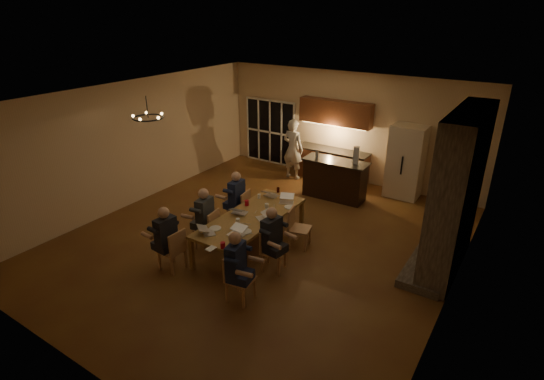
{
  "coord_description": "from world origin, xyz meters",
  "views": [
    {
      "loc": [
        4.77,
        -6.9,
        4.86
      ],
      "look_at": [
        0.08,
        0.3,
        1.14
      ],
      "focal_mm": 28.0,
      "sensor_mm": 36.0,
      "label": 1
    }
  ],
  "objects_px": {
    "chair_left_mid": "(207,229)",
    "laptop_a": "(208,228)",
    "dining_table": "(251,231)",
    "bar_bottle": "(317,154)",
    "redcup_mid": "(247,203)",
    "refrigerator": "(406,162)",
    "person_right_mid": "(272,240)",
    "laptop_e": "(271,191)",
    "mug_front": "(238,221)",
    "bar_island": "(335,179)",
    "person_left_near": "(167,239)",
    "laptop_d": "(263,214)",
    "bar_blender": "(356,155)",
    "laptop_b": "(236,230)",
    "can_cola": "(278,190)",
    "can_right": "(275,212)",
    "plate_far": "(289,207)",
    "mug_mid": "(267,206)",
    "chair_left_near": "(171,249)",
    "redcup_near": "(223,245)",
    "person_right_near": "(236,267)",
    "chair_right_mid": "(274,250)",
    "can_silver": "(235,227)",
    "chair_right_far": "(300,228)",
    "chandelier": "(148,118)",
    "mug_back": "(259,196)",
    "laptop_f": "(286,198)",
    "chair_left_far": "(239,208)",
    "plate_near": "(246,232)",
    "person_left_far": "(237,199)",
    "laptop_c": "(240,208)",
    "chair_right_near": "(241,279)",
    "standing_person": "(293,149)",
    "plate_left": "(215,228)"
  },
  "relations": [
    {
      "from": "chair_left_mid",
      "to": "laptop_a",
      "type": "relative_size",
      "value": 2.78
    },
    {
      "from": "dining_table",
      "to": "bar_bottle",
      "type": "height_order",
      "value": "bar_bottle"
    },
    {
      "from": "redcup_mid",
      "to": "refrigerator",
      "type": "bearing_deg",
      "value": 60.92
    },
    {
      "from": "person_right_mid",
      "to": "laptop_e",
      "type": "height_order",
      "value": "person_right_mid"
    },
    {
      "from": "redcup_mid",
      "to": "bar_bottle",
      "type": "relative_size",
      "value": 0.5
    },
    {
      "from": "dining_table",
      "to": "laptop_e",
      "type": "xyz_separation_m",
      "value": [
        -0.21,
        1.12,
        0.49
      ]
    },
    {
      "from": "refrigerator",
      "to": "mug_front",
      "type": "xyz_separation_m",
      "value": [
        -1.96,
        -4.92,
        -0.2
      ]
    },
    {
      "from": "bar_island",
      "to": "chair_left_mid",
      "type": "distance_m",
      "value": 4.07
    },
    {
      "from": "bar_island",
      "to": "person_left_near",
      "type": "distance_m",
      "value": 5.14
    },
    {
      "from": "laptop_d",
      "to": "bar_blender",
      "type": "distance_m",
      "value": 3.51
    },
    {
      "from": "laptop_b",
      "to": "can_cola",
      "type": "bearing_deg",
      "value": 102.53
    },
    {
      "from": "can_right",
      "to": "bar_bottle",
      "type": "height_order",
      "value": "bar_bottle"
    },
    {
      "from": "laptop_b",
      "to": "mug_front",
      "type": "relative_size",
      "value": 3.2
    },
    {
      "from": "person_left_near",
      "to": "plate_far",
      "type": "relative_size",
      "value": 6.26
    },
    {
      "from": "mug_mid",
      "to": "can_cola",
      "type": "bearing_deg",
      "value": 105.99
    },
    {
      "from": "dining_table",
      "to": "chair_left_near",
      "type": "bearing_deg",
      "value": -117.77
    },
    {
      "from": "bar_island",
      "to": "chair_left_mid",
      "type": "height_order",
      "value": "bar_island"
    },
    {
      "from": "chair_left_mid",
      "to": "redcup_near",
      "type": "xyz_separation_m",
      "value": [
        1.14,
        -0.82,
        0.37
      ]
    },
    {
      "from": "person_right_mid",
      "to": "refrigerator",
      "type": "bearing_deg",
      "value": -4.15
    },
    {
      "from": "refrigerator",
      "to": "person_right_near",
      "type": "relative_size",
      "value": 1.45
    },
    {
      "from": "chair_right_mid",
      "to": "laptop_b",
      "type": "bearing_deg",
      "value": 107.3
    },
    {
      "from": "redcup_near",
      "to": "can_silver",
      "type": "relative_size",
      "value": 1.0
    },
    {
      "from": "chair_right_far",
      "to": "bar_blender",
      "type": "xyz_separation_m",
      "value": [
        0.03,
        2.86,
        0.86
      ]
    },
    {
      "from": "chandelier",
      "to": "mug_back",
      "type": "xyz_separation_m",
      "value": [
        1.69,
        1.55,
        -1.95
      ]
    },
    {
      "from": "laptop_f",
      "to": "mug_mid",
      "type": "xyz_separation_m",
      "value": [
        -0.23,
        -0.46,
        -0.06
      ]
    },
    {
      "from": "chair_left_far",
      "to": "laptop_b",
      "type": "height_order",
      "value": "laptop_b"
    },
    {
      "from": "redcup_mid",
      "to": "person_right_near",
      "type": "bearing_deg",
      "value": -58.36
    },
    {
      "from": "refrigerator",
      "to": "plate_near",
      "type": "distance_m",
      "value": 5.39
    },
    {
      "from": "person_left_near",
      "to": "laptop_d",
      "type": "xyz_separation_m",
      "value": [
        1.16,
        1.63,
        0.17
      ]
    },
    {
      "from": "bar_bottle",
      "to": "bar_blender",
      "type": "distance_m",
      "value": 1.07
    },
    {
      "from": "laptop_a",
      "to": "mug_mid",
      "type": "xyz_separation_m",
      "value": [
        0.33,
        1.58,
        -0.06
      ]
    },
    {
      "from": "person_left_far",
      "to": "laptop_c",
      "type": "distance_m",
      "value": 0.87
    },
    {
      "from": "refrigerator",
      "to": "laptop_e",
      "type": "relative_size",
      "value": 6.25
    },
    {
      "from": "person_right_near",
      "to": "can_right",
      "type": "bearing_deg",
      "value": 3.29
    },
    {
      "from": "mug_mid",
      "to": "bar_bottle",
      "type": "bearing_deg",
      "value": 94.2
    },
    {
      "from": "chair_left_near",
      "to": "chair_right_near",
      "type": "bearing_deg",
      "value": 90.13
    },
    {
      "from": "dining_table",
      "to": "person_left_near",
      "type": "bearing_deg",
      "value": -118.22
    },
    {
      "from": "laptop_e",
      "to": "can_cola",
      "type": "xyz_separation_m",
      "value": [
        0.01,
        0.27,
        -0.05
      ]
    },
    {
      "from": "person_left_near",
      "to": "refrigerator",
      "type": "bearing_deg",
      "value": 160.8
    },
    {
      "from": "laptop_c",
      "to": "laptop_b",
      "type": "bearing_deg",
      "value": 110.06
    },
    {
      "from": "standing_person",
      "to": "laptop_a",
      "type": "relative_size",
      "value": 5.74
    },
    {
      "from": "chair_left_far",
      "to": "plate_far",
      "type": "height_order",
      "value": "chair_left_far"
    },
    {
      "from": "person_left_far",
      "to": "bar_bottle",
      "type": "xyz_separation_m",
      "value": [
        0.71,
        2.66,
        0.51
      ]
    },
    {
      "from": "refrigerator",
      "to": "chair_right_far",
      "type": "height_order",
      "value": "refrigerator"
    },
    {
      "from": "chair_left_mid",
      "to": "laptop_e",
      "type": "relative_size",
      "value": 2.78
    },
    {
      "from": "chair_left_near",
      "to": "plate_left",
      "type": "relative_size",
      "value": 3.7
    },
    {
      "from": "chair_left_near",
      "to": "person_right_near",
      "type": "bearing_deg",
      "value": 88.61
    },
    {
      "from": "can_cola",
      "to": "plate_far",
      "type": "relative_size",
      "value": 0.54
    },
    {
      "from": "laptop_e",
      "to": "plate_near",
      "type": "distance_m",
      "value": 1.82
    },
    {
      "from": "redcup_near",
      "to": "person_left_far",
      "type": "bearing_deg",
      "value": 121.09
    }
  ]
}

